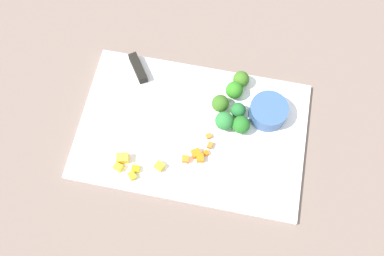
# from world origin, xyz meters

# --- Properties ---
(ground_plane) EXTENTS (4.00, 4.00, 0.00)m
(ground_plane) POSITION_xyz_m (0.00, 0.00, 0.00)
(ground_plane) COLOR #726158
(cutting_board) EXTENTS (0.49, 0.32, 0.01)m
(cutting_board) POSITION_xyz_m (0.00, 0.00, 0.01)
(cutting_board) COLOR white
(cutting_board) RESTS_ON ground_plane
(prep_bowl) EXTENTS (0.08, 0.08, 0.04)m
(prep_bowl) POSITION_xyz_m (0.16, 0.07, 0.03)
(prep_bowl) COLOR #38598D
(prep_bowl) RESTS_ON cutting_board
(chef_knife) EXTENTS (0.21, 0.28, 0.02)m
(chef_knife) POSITION_xyz_m (-0.12, 0.07, 0.02)
(chef_knife) COLOR silver
(chef_knife) RESTS_ON cutting_board
(carrot_dice_0) EXTENTS (0.01, 0.01, 0.01)m
(carrot_dice_0) POSITION_xyz_m (0.05, -0.03, 0.02)
(carrot_dice_0) COLOR orange
(carrot_dice_0) RESTS_ON cutting_board
(carrot_dice_1) EXTENTS (0.02, 0.02, 0.02)m
(carrot_dice_1) POSITION_xyz_m (0.02, -0.05, 0.02)
(carrot_dice_1) COLOR orange
(carrot_dice_1) RESTS_ON cutting_board
(carrot_dice_2) EXTENTS (0.02, 0.02, 0.01)m
(carrot_dice_2) POSITION_xyz_m (0.00, -0.07, 0.02)
(carrot_dice_2) COLOR orange
(carrot_dice_2) RESTS_ON cutting_board
(carrot_dice_3) EXTENTS (0.02, 0.02, 0.02)m
(carrot_dice_3) POSITION_xyz_m (0.03, -0.06, 0.02)
(carrot_dice_3) COLOR orange
(carrot_dice_3) RESTS_ON cutting_board
(carrot_dice_4) EXTENTS (0.02, 0.02, 0.01)m
(carrot_dice_4) POSITION_xyz_m (0.04, -0.01, 0.02)
(carrot_dice_4) COLOR orange
(carrot_dice_4) RESTS_ON cutting_board
(carrot_dice_5) EXTENTS (0.01, 0.01, 0.01)m
(carrot_dice_5) POSITION_xyz_m (0.04, -0.05, 0.02)
(carrot_dice_5) COLOR orange
(carrot_dice_5) RESTS_ON cutting_board
(pepper_dice_0) EXTENTS (0.03, 0.02, 0.02)m
(pepper_dice_0) POSITION_xyz_m (-0.13, -0.10, 0.02)
(pepper_dice_0) COLOR yellow
(pepper_dice_0) RESTS_ON cutting_board
(pepper_dice_1) EXTENTS (0.02, 0.02, 0.02)m
(pepper_dice_1) POSITION_xyz_m (-0.05, -0.10, 0.02)
(pepper_dice_1) COLOR yellow
(pepper_dice_1) RESTS_ON cutting_board
(pepper_dice_2) EXTENTS (0.02, 0.02, 0.01)m
(pepper_dice_2) POSITION_xyz_m (-0.10, -0.13, 0.02)
(pepper_dice_2) COLOR yellow
(pepper_dice_2) RESTS_ON cutting_board
(pepper_dice_3) EXTENTS (0.02, 0.02, 0.02)m
(pepper_dice_3) POSITION_xyz_m (-0.13, -0.12, 0.02)
(pepper_dice_3) COLOR yellow
(pepper_dice_3) RESTS_ON cutting_board
(pepper_dice_4) EXTENTS (0.02, 0.01, 0.01)m
(pepper_dice_4) POSITION_xyz_m (-0.10, -0.11, 0.02)
(pepper_dice_4) COLOR yellow
(pepper_dice_4) RESTS_ON cutting_board
(broccoli_floret_0) EXTENTS (0.03, 0.03, 0.03)m
(broccoli_floret_0) POSITION_xyz_m (0.09, 0.06, 0.03)
(broccoli_floret_0) COLOR #88AE68
(broccoli_floret_0) RESTS_ON cutting_board
(broccoli_floret_1) EXTENTS (0.04, 0.04, 0.04)m
(broccoli_floret_1) POSITION_xyz_m (0.10, 0.02, 0.03)
(broccoli_floret_1) COLOR #90B764
(broccoli_floret_1) RESTS_ON cutting_board
(broccoli_floret_2) EXTENTS (0.04, 0.04, 0.04)m
(broccoli_floret_2) POSITION_xyz_m (0.08, 0.10, 0.03)
(broccoli_floret_2) COLOR #8CAC55
(broccoli_floret_2) RESTS_ON cutting_board
(broccoli_floret_3) EXTENTS (0.04, 0.04, 0.05)m
(broccoli_floret_3) POSITION_xyz_m (0.07, 0.02, 0.04)
(broccoli_floret_3) COLOR #8BBA58
(broccoli_floret_3) RESTS_ON cutting_board
(broccoli_floret_4) EXTENTS (0.04, 0.04, 0.04)m
(broccoli_floret_4) POSITION_xyz_m (0.09, 0.13, 0.03)
(broccoli_floret_4) COLOR #82AF5D
(broccoli_floret_4) RESTS_ON cutting_board
(broccoli_floret_5) EXTENTS (0.04, 0.04, 0.04)m
(broccoli_floret_5) POSITION_xyz_m (0.05, 0.07, 0.03)
(broccoli_floret_5) COLOR #8BBC6A
(broccoli_floret_5) RESTS_ON cutting_board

